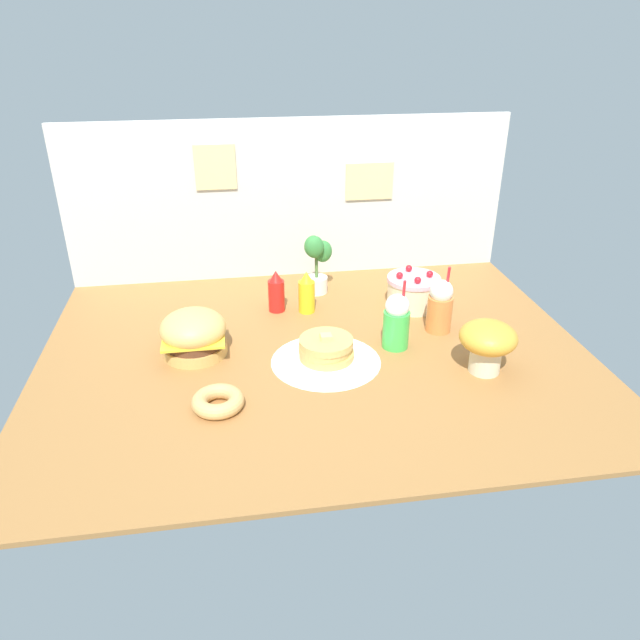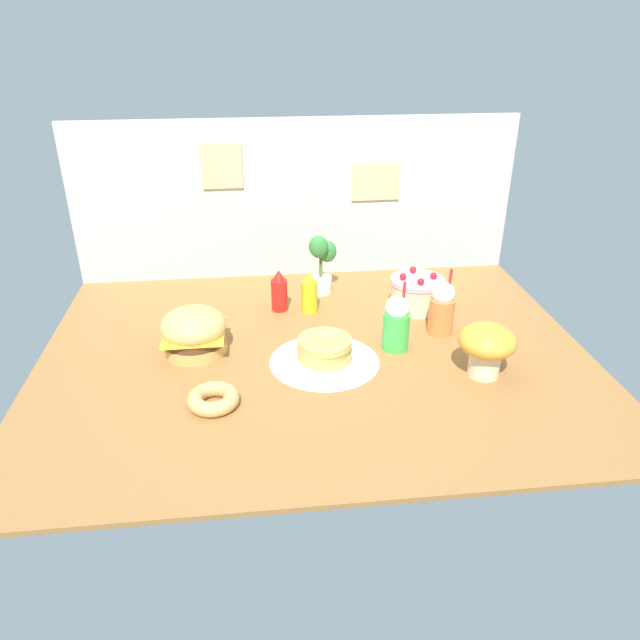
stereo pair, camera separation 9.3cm
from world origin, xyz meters
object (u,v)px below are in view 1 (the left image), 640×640
orange_float_cup (440,306)px  mushroom_stool (488,342)px  burger (194,334)px  potted_plant (317,261)px  donut_pink_glaze (218,401)px  layer_cake (413,291)px  mustard_bottle (307,293)px  cream_soda_cup (396,321)px  ketchup_bottle (276,292)px  pancake_stack (326,352)px

orange_float_cup → mushroom_stool: size_ratio=1.36×
burger → potted_plant: potted_plant is taller
orange_float_cup → potted_plant: 0.70m
donut_pink_glaze → mushroom_stool: (1.07, 0.09, 0.10)m
layer_cake → mushroom_stool: bearing=-79.8°
mustard_bottle → donut_pink_glaze: size_ratio=1.08×
layer_cake → donut_pink_glaze: layer_cake is taller
cream_soda_cup → orange_float_cup: bearing=26.1°
ketchup_bottle → cream_soda_cup: size_ratio=0.67×
layer_cake → ketchup_bottle: 0.67m
cream_soda_cup → potted_plant: size_ratio=0.98×
burger → potted_plant: size_ratio=0.87×
mustard_bottle → cream_soda_cup: cream_soda_cup is taller
layer_cake → mushroom_stool: (0.11, -0.63, 0.06)m
layer_cake → mustard_bottle: 0.53m
orange_float_cup → donut_pink_glaze: bearing=-155.2°
layer_cake → burger: bearing=-163.8°
mustard_bottle → mushroom_stool: size_ratio=0.91×
burger → ketchup_bottle: size_ratio=1.33×
orange_float_cup → cream_soda_cup: bearing=-153.9°
cream_soda_cup → donut_pink_glaze: size_ratio=1.61×
pancake_stack → cream_soda_cup: bearing=14.3°
orange_float_cup → burger: bearing=-177.7°
burger → mushroom_stool: 1.21m
layer_cake → orange_float_cup: 0.27m
burger → potted_plant: 0.83m
donut_pink_glaze → ketchup_bottle: bearing=69.7°
burger → mushroom_stool: (1.16, -0.33, 0.04)m
burger → ketchup_bottle: ketchup_bottle is taller
mustard_bottle → donut_pink_glaze: mustard_bottle is taller
potted_plant → pancake_stack: bearing=-95.6°
layer_cake → orange_float_cup: (0.04, -0.26, 0.04)m
mustard_bottle → mushroom_stool: mushroom_stool is taller
donut_pink_glaze → burger: bearing=102.7°
orange_float_cup → mustard_bottle: bearing=153.3°
donut_pink_glaze → potted_plant: (0.52, 0.97, 0.14)m
burger → orange_float_cup: (1.10, 0.04, 0.03)m
layer_cake → potted_plant: potted_plant is taller
donut_pink_glaze → mushroom_stool: bearing=5.0°
burger → orange_float_cup: orange_float_cup is taller
mustard_bottle → orange_float_cup: (0.57, -0.29, 0.03)m
pancake_stack → cream_soda_cup: size_ratio=1.13×
mustard_bottle → ketchup_bottle: bearing=166.8°
pancake_stack → mustard_bottle: bearing=91.7°
layer_cake → potted_plant: 0.51m
burger → pancake_stack: (0.54, -0.15, -0.05)m
orange_float_cup → mushroom_stool: bearing=-79.4°
ketchup_bottle → orange_float_cup: size_ratio=0.67×
mustard_bottle → burger: bearing=-147.9°
cream_soda_cup → donut_pink_glaze: bearing=-155.6°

